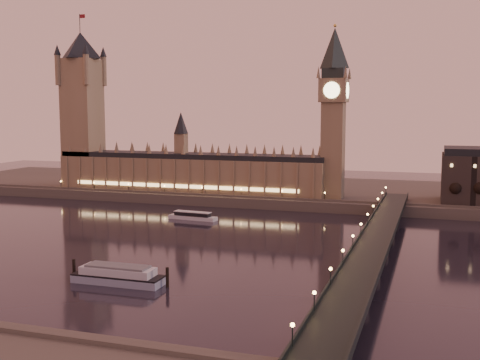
% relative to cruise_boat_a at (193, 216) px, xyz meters
% --- Properties ---
extents(ground, '(700.00, 700.00, 0.00)m').
position_rel_cruise_boat_a_xyz_m(ground, '(11.35, -57.01, -1.94)').
color(ground, black).
rests_on(ground, ground).
extents(far_embankment, '(560.00, 130.00, 6.00)m').
position_rel_cruise_boat_a_xyz_m(far_embankment, '(41.35, 107.99, 1.06)').
color(far_embankment, '#423D35').
rests_on(far_embankment, ground).
extents(palace_of_westminster, '(180.00, 26.62, 52.00)m').
position_rel_cruise_boat_a_xyz_m(palace_of_westminster, '(-28.78, 63.98, 19.76)').
color(palace_of_westminster, brown).
rests_on(palace_of_westminster, ground).
extents(victoria_tower, '(31.68, 31.68, 118.00)m').
position_rel_cruise_boat_a_xyz_m(victoria_tower, '(-108.65, 63.99, 63.85)').
color(victoria_tower, brown).
rests_on(victoria_tower, ground).
extents(big_ben, '(17.68, 17.68, 104.00)m').
position_rel_cruise_boat_a_xyz_m(big_ben, '(65.33, 63.98, 62.01)').
color(big_ben, brown).
rests_on(big_ben, ground).
extents(westminster_bridge, '(13.20, 260.00, 15.30)m').
position_rel_cruise_boat_a_xyz_m(westminster_bridge, '(102.96, -57.01, 3.57)').
color(westminster_bridge, black).
rests_on(westminster_bridge, ground).
extents(bare_tree_0, '(6.37, 6.37, 12.95)m').
position_rel_cruise_boat_a_xyz_m(bare_tree_0, '(134.37, 51.99, 13.73)').
color(bare_tree_0, black).
rests_on(bare_tree_0, ground).
extents(bare_tree_1, '(6.37, 6.37, 12.95)m').
position_rel_cruise_boat_a_xyz_m(bare_tree_1, '(147.75, 51.99, 13.73)').
color(bare_tree_1, black).
rests_on(bare_tree_1, ground).
extents(cruise_boat_a, '(27.98, 8.40, 4.41)m').
position_rel_cruise_boat_a_xyz_m(cruise_boat_a, '(0.00, 0.00, 0.00)').
color(cruise_boat_a, silver).
rests_on(cruise_boat_a, ground).
extents(moored_barge, '(37.44, 9.29, 6.86)m').
position_rel_cruise_boat_a_xyz_m(moored_barge, '(22.35, -120.06, 0.95)').
color(moored_barge, '#838FA6').
rests_on(moored_barge, ground).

